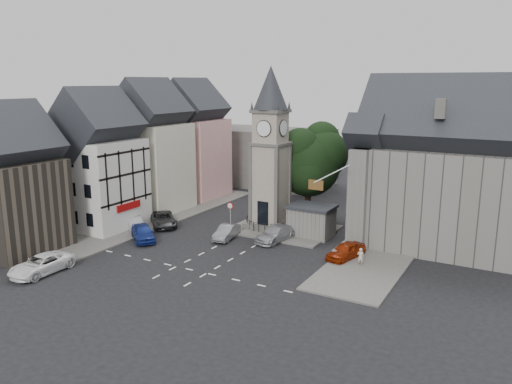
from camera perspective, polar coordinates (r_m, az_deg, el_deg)
The scene contains 25 objects.
ground at distance 44.91m, azimuth -3.20°, elevation -6.65°, with size 120.00×120.00×0.00m, color black.
pavement_west at distance 56.65m, azimuth -10.63°, elevation -2.70°, with size 6.00×30.00×0.14m, color #595651.
pavement_east at distance 47.37m, azimuth 14.62°, elevation -5.93°, with size 6.00×26.00×0.14m, color #595651.
central_island at distance 50.83m, azimuth 3.10°, elevation -4.25°, with size 10.00×8.00×0.16m, color #595651.
road_markings at distance 40.68m, azimuth -7.41°, elevation -8.82°, with size 20.00×8.00×0.01m, color silver.
clock_tower at distance 49.78m, azimuth 1.65°, elevation 4.89°, with size 4.86×4.86×16.25m.
stone_shelter at distance 48.67m, azimuth 6.35°, elevation -3.27°, with size 4.30×3.30×3.08m.
town_tree at distance 53.57m, azimuth 6.05°, elevation 4.13°, with size 7.20×7.20×10.80m.
warning_sign_post at distance 50.36m, azimuth -2.98°, elevation -2.11°, with size 0.70×0.19×2.85m.
terrace_pink at distance 64.93m, azimuth -7.25°, elevation 5.22°, with size 8.10×7.60×12.80m.
terrace_cream at distance 58.76m, azimuth -11.90°, elevation 4.28°, with size 8.10×7.60×12.80m.
terrace_tudor at distance 53.14m, azimuth -17.54°, elevation 2.68°, with size 8.10×7.60×12.00m.
building_sw_stone at distance 48.94m, azimuth -26.34°, elevation 0.15°, with size 8.60×7.60×10.40m.
backdrop_west at distance 73.43m, azimuth 0.61°, elevation 4.12°, with size 20.00×10.00×8.00m, color #4C4944.
east_building at distance 48.02m, azimuth 20.10°, elevation 1.60°, with size 14.40×11.40×12.60m.
east_boundary_wall at distance 49.81m, azimuth 12.13°, elevation -4.43°, with size 0.40×16.00×0.90m, color slate.
flagpole at distance 43.11m, azimuth 8.61°, elevation 2.05°, with size 3.68×0.10×2.74m.
car_west_blue at distance 48.48m, azimuth -12.80°, elevation -4.54°, with size 1.82×4.53×1.54m, color navy.
car_west_silver at distance 51.89m, azimuth -13.71°, elevation -3.56°, with size 1.43×4.09×1.35m, color #A2A3AA.
car_west_grey at distance 52.87m, azimuth -10.57°, elevation -3.07°, with size 2.37×5.13×1.43m, color #2B2B2D.
car_island_silver at distance 47.87m, azimuth -3.37°, elevation -4.59°, with size 1.40×4.01×1.32m, color gray.
car_island_east at distance 47.22m, azimuth 2.31°, elevation -4.75°, with size 2.02×4.98×1.44m, color #A7A8AF.
car_east_red at distance 43.17m, azimuth 10.22°, elevation -6.64°, with size 1.68×4.18×1.42m, color maroon.
van_sw_white at distance 42.88m, azimuth -23.32°, elevation -7.62°, with size 2.40×5.20×1.45m, color white.
pedestrian at distance 41.80m, azimuth 11.85°, elevation -7.28°, with size 0.56×0.37×1.53m, color beige.
Camera 1 is at (22.92, -35.70, 14.74)m, focal length 35.00 mm.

